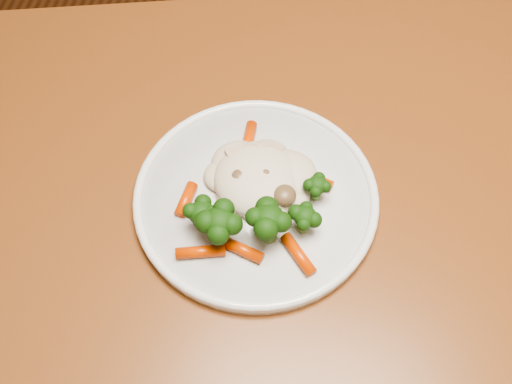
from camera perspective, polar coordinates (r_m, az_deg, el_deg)
dining_table at (r=0.74m, az=-8.78°, el=-10.69°), size 1.36×1.08×0.75m
plate at (r=0.68m, az=0.00°, el=-0.62°), size 0.26×0.26×0.01m
meal at (r=0.65m, az=-0.04°, el=-0.16°), size 0.16×0.18×0.05m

